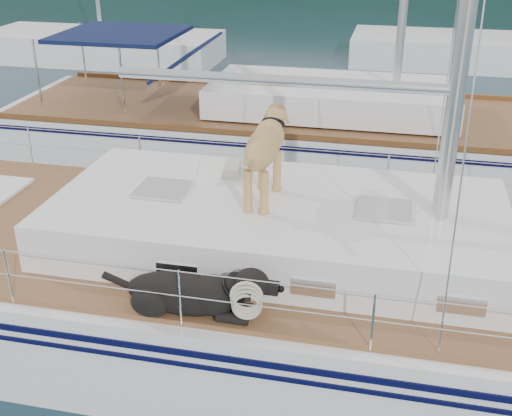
# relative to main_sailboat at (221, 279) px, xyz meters

# --- Properties ---
(ground) EXTENTS (120.00, 120.00, 0.00)m
(ground) POSITION_rel_main_sailboat_xyz_m (-0.10, 0.01, -0.68)
(ground) COLOR black
(ground) RESTS_ON ground
(main_sailboat) EXTENTS (12.00, 3.80, 14.01)m
(main_sailboat) POSITION_rel_main_sailboat_xyz_m (0.00, 0.00, 0.00)
(main_sailboat) COLOR white
(main_sailboat) RESTS_ON ground
(neighbor_sailboat) EXTENTS (11.00, 3.50, 13.30)m
(neighbor_sailboat) POSITION_rel_main_sailboat_xyz_m (-0.39, 5.86, -0.06)
(neighbor_sailboat) COLOR white
(neighbor_sailboat) RESTS_ON ground
(bg_boat_west) EXTENTS (8.00, 3.00, 11.65)m
(bg_boat_west) POSITION_rel_main_sailboat_xyz_m (-8.10, 14.01, -0.24)
(bg_boat_west) COLOR white
(bg_boat_west) RESTS_ON ground
(bg_boat_center) EXTENTS (7.20, 3.00, 11.65)m
(bg_boat_center) POSITION_rel_main_sailboat_xyz_m (3.90, 16.01, -0.23)
(bg_boat_center) COLOR white
(bg_boat_center) RESTS_ON ground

